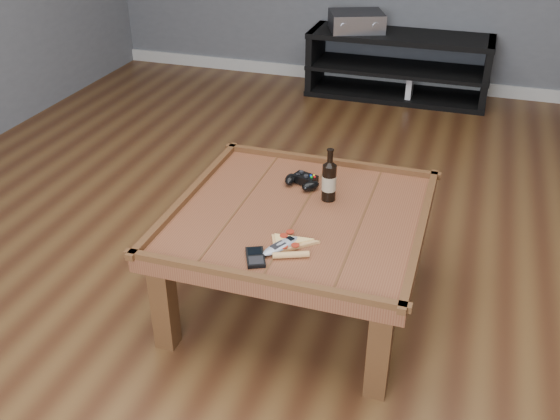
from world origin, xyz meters
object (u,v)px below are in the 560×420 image
(media_console, at_px, (398,66))
(smartphone, at_px, (255,257))
(game_console, at_px, (409,90))
(remote_control, at_px, (281,246))
(av_receiver, at_px, (356,21))
(beer_bottle, at_px, (329,180))
(pizza_slice, at_px, (289,244))
(coffee_table, at_px, (299,225))
(game_controller, at_px, (302,181))

(media_console, distance_m, smartphone, 3.12)
(smartphone, distance_m, game_console, 3.04)
(remote_control, height_order, av_receiver, av_receiver)
(beer_bottle, bearing_deg, av_receiver, 99.45)
(remote_control, bearing_deg, game_console, 116.35)
(beer_bottle, height_order, smartphone, beer_bottle)
(game_console, bearing_deg, pizza_slice, -91.05)
(coffee_table, distance_m, pizza_slice, 0.26)
(smartphone, bearing_deg, coffee_table, 55.86)
(beer_bottle, height_order, av_receiver, beer_bottle)
(game_console, bearing_deg, game_controller, -93.44)
(smartphone, bearing_deg, av_receiver, 70.53)
(smartphone, bearing_deg, pizza_slice, 27.60)
(remote_control, bearing_deg, av_receiver, 125.29)
(coffee_table, bearing_deg, game_console, 87.44)
(coffee_table, xyz_separation_m, media_console, (0.00, 2.75, -0.15))
(game_controller, bearing_deg, pizza_slice, -61.95)
(game_controller, distance_m, remote_control, 0.51)
(game_controller, height_order, pizza_slice, game_controller)
(remote_control, xyz_separation_m, game_console, (0.11, 2.93, -0.37))
(coffee_table, distance_m, av_receiver, 2.77)
(beer_bottle, distance_m, av_receiver, 2.63)
(media_console, distance_m, pizza_slice, 3.00)
(game_console, bearing_deg, av_receiver, 169.87)
(pizza_slice, relative_size, smartphone, 2.02)
(av_receiver, bearing_deg, game_controller, -105.00)
(coffee_table, distance_m, game_controller, 0.25)
(pizza_slice, distance_m, remote_control, 0.03)
(media_console, relative_size, smartphone, 10.29)
(beer_bottle, distance_m, game_controller, 0.18)
(game_console, bearing_deg, coffee_table, -91.87)
(coffee_table, bearing_deg, media_console, 90.00)
(coffee_table, bearing_deg, beer_bottle, 60.57)
(remote_control, bearing_deg, beer_bottle, 108.24)
(smartphone, relative_size, game_console, 0.65)
(media_console, distance_m, game_controller, 2.53)
(remote_control, bearing_deg, smartphone, -97.30)
(coffee_table, relative_size, game_console, 4.91)
(media_console, height_order, av_receiver, av_receiver)
(beer_bottle, xyz_separation_m, remote_control, (-0.08, -0.42, -0.08))
(pizza_slice, bearing_deg, beer_bottle, 59.71)
(game_controller, height_order, game_console, game_controller)
(coffee_table, bearing_deg, pizza_slice, -82.91)
(coffee_table, relative_size, smartphone, 7.57)
(game_controller, xyz_separation_m, remote_control, (0.06, -0.50, -0.01))
(media_console, xyz_separation_m, beer_bottle, (0.08, -2.60, 0.30))
(beer_bottle, distance_m, pizza_slice, 0.40)
(remote_control, relative_size, av_receiver, 0.36)
(smartphone, bearing_deg, beer_bottle, 49.57)
(smartphone, xyz_separation_m, game_console, (0.18, 3.02, -0.36))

